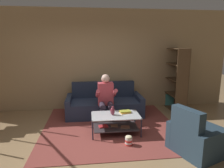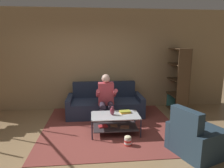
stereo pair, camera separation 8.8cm
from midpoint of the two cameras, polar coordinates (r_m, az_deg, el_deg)
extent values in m
plane|color=#957652|center=(3.95, -5.24, -17.78)|extent=(16.80, 16.80, 0.00)
cube|color=tan|center=(5.92, -5.75, 6.83)|extent=(8.40, 0.12, 2.90)
cube|color=#263048|center=(5.49, -1.53, -6.73)|extent=(1.77, 0.92, 0.42)
cube|color=#20293D|center=(5.73, -1.83, -1.49)|extent=(1.77, 0.18, 0.44)
cube|color=#263048|center=(5.49, -11.51, -6.31)|extent=(0.13, 0.92, 0.54)
cube|color=#263048|center=(5.62, 8.20, -5.78)|extent=(0.13, 0.92, 0.54)
cylinder|color=#2B202D|center=(4.77, -2.06, -9.64)|extent=(0.14, 0.14, 0.42)
cylinder|color=#2B202D|center=(4.78, 0.37, -9.56)|extent=(0.14, 0.14, 0.42)
cylinder|color=#2B202D|center=(4.85, -2.22, -6.12)|extent=(0.14, 0.42, 0.14)
cylinder|color=#2B202D|center=(4.87, 0.15, -6.05)|extent=(0.14, 0.42, 0.14)
cube|color=#BB424E|center=(4.99, -1.24, -2.77)|extent=(0.38, 0.22, 0.56)
cylinder|color=#BB424E|center=(4.79, -3.50, -2.71)|extent=(0.09, 0.49, 0.31)
cylinder|color=#BB424E|center=(4.83, 1.34, -2.59)|extent=(0.09, 0.49, 0.31)
sphere|color=beige|center=(4.91, -1.26, 1.58)|extent=(0.21, 0.21, 0.21)
ellipsoid|color=black|center=(4.93, -1.28, 1.92)|extent=(0.21, 0.21, 0.13)
cube|color=silver|center=(4.35, 1.50, -8.92)|extent=(1.03, 0.59, 0.02)
cube|color=#3D363A|center=(4.45, 1.48, -12.10)|extent=(0.95, 0.54, 0.02)
cylinder|color=#292837|center=(4.14, -5.10, -13.10)|extent=(0.03, 0.03, 0.42)
cylinder|color=#292837|center=(4.26, 8.84, -12.43)|extent=(0.03, 0.03, 0.42)
cylinder|color=#292837|center=(4.66, -5.19, -10.21)|extent=(0.03, 0.03, 0.42)
cylinder|color=#292837|center=(4.77, 7.13, -9.72)|extent=(0.03, 0.03, 0.42)
cube|color=red|center=(4.43, -2.01, -11.94)|extent=(0.22, 0.18, 0.02)
cube|color=#997551|center=(4.45, 1.12, -11.82)|extent=(0.16, 0.11, 0.02)
cube|color=#976C52|center=(4.39, 4.27, -12.19)|extent=(0.21, 0.18, 0.02)
cube|color=brown|center=(4.94, -0.08, -11.42)|extent=(3.09, 3.16, 0.01)
cube|color=#7E575C|center=(4.94, -0.08, -11.40)|extent=(1.70, 1.74, 0.00)
ellipsoid|color=maroon|center=(4.32, 0.66, -7.75)|extent=(0.10, 0.10, 0.17)
cylinder|color=maroon|center=(4.29, 0.66, -6.69)|extent=(0.04, 0.04, 0.04)
cube|color=orange|center=(4.48, 4.30, -8.07)|extent=(0.25, 0.22, 0.02)
cube|color=#ADB337|center=(4.48, 4.32, -7.79)|extent=(0.24, 0.17, 0.02)
cube|color=#513A25|center=(6.67, 16.46, 2.16)|extent=(0.36, 0.03, 1.80)
cube|color=#513A25|center=(5.70, 20.21, 0.38)|extent=(0.36, 0.03, 1.80)
cube|color=#513A25|center=(6.24, 19.62, 1.35)|extent=(0.05, 1.09, 1.80)
cube|color=#513A25|center=(6.39, 17.68, -6.52)|extent=(0.38, 1.06, 0.02)
cube|color=#513A25|center=(6.27, 17.93, -2.70)|extent=(0.38, 1.06, 0.02)
cube|color=#513A25|center=(6.18, 18.19, 1.34)|extent=(0.38, 1.06, 0.02)
cube|color=#513A25|center=(6.12, 18.45, 5.49)|extent=(0.38, 1.06, 0.02)
cube|color=#513A25|center=(6.09, 18.72, 9.59)|extent=(0.38, 1.06, 0.02)
cube|color=#24302E|center=(6.78, 15.89, -4.14)|extent=(0.24, 0.03, 0.26)
cube|color=#73A2B8|center=(6.75, 15.99, -4.15)|extent=(0.24, 0.03, 0.28)
cube|color=#2D1F31|center=(6.72, 16.43, -3.95)|extent=(0.32, 0.04, 0.34)
cube|color=#9D7247|center=(6.66, 16.49, -4.13)|extent=(0.29, 0.06, 0.33)
cube|color=#308E52|center=(6.62, 16.67, -4.18)|extent=(0.30, 0.05, 0.35)
cube|color=#A17054|center=(6.58, 16.81, -4.41)|extent=(0.30, 0.06, 0.32)
cube|color=teal|center=(6.52, 16.85, -4.39)|extent=(0.27, 0.04, 0.35)
cube|color=#243645|center=(4.05, 24.27, -14.66)|extent=(1.04, 0.87, 0.42)
cube|color=#243645|center=(3.62, 21.10, -10.07)|extent=(0.36, 0.61, 0.44)
cube|color=#243645|center=(3.85, 28.53, -15.69)|extent=(0.87, 0.42, 0.52)
cube|color=#243645|center=(4.24, 20.58, -12.44)|extent=(0.87, 0.42, 0.52)
cylinder|color=red|center=(4.03, 5.17, -16.84)|extent=(0.14, 0.14, 0.04)
cylinder|color=white|center=(4.01, 5.18, -16.35)|extent=(0.14, 0.14, 0.04)
cylinder|color=red|center=(3.99, 5.19, -15.85)|extent=(0.14, 0.14, 0.04)
cylinder|color=white|center=(3.97, 5.20, -15.35)|extent=(0.14, 0.14, 0.04)
ellipsoid|color=beige|center=(3.96, 5.21, -14.88)|extent=(0.13, 0.13, 0.05)
camera|label=1|loc=(0.04, -89.44, 0.11)|focal=32.00mm
camera|label=2|loc=(0.04, 90.56, -0.11)|focal=32.00mm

